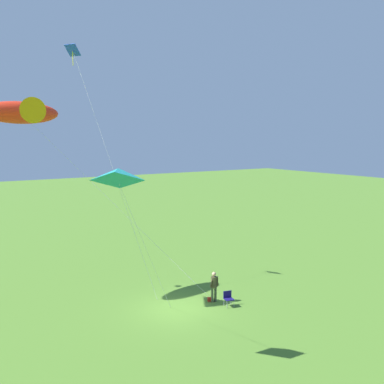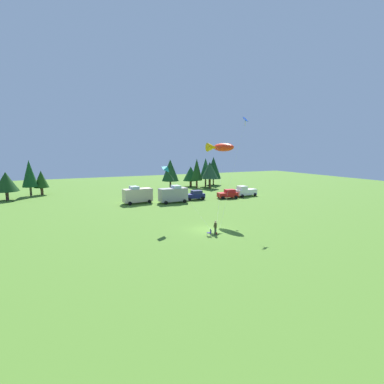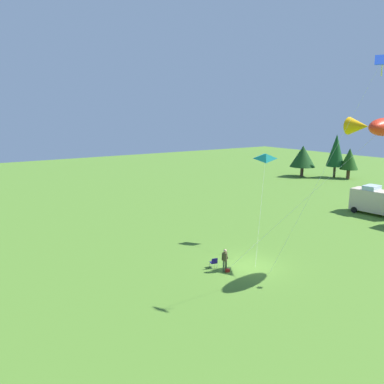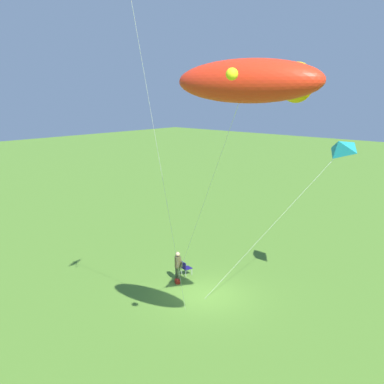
# 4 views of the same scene
# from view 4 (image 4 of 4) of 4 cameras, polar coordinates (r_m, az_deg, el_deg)

# --- Properties ---
(ground_plane) EXTENTS (160.00, 160.00, 0.00)m
(ground_plane) POSITION_cam_4_polar(r_m,az_deg,el_deg) (23.88, 1.92, -12.96)
(ground_plane) COLOR #4F7C29
(person_kite_flyer) EXTENTS (0.35, 0.58, 1.74)m
(person_kite_flyer) POSITION_cam_4_polar(r_m,az_deg,el_deg) (25.03, -1.81, -9.17)
(person_kite_flyer) COLOR #445234
(person_kite_flyer) RESTS_ON ground
(folding_chair) EXTENTS (0.58, 0.58, 0.82)m
(folding_chair) POSITION_cam_4_polar(r_m,az_deg,el_deg) (26.05, -0.84, -9.53)
(folding_chair) COLOR #161253
(folding_chair) RESTS_ON ground
(backpack_on_grass) EXTENTS (0.34, 0.38, 0.22)m
(backpack_on_grass) POSITION_cam_4_polar(r_m,az_deg,el_deg) (25.19, -1.87, -11.27)
(backpack_on_grass) COLOR #A11F14
(backpack_on_grass) RESTS_ON ground
(kite_large_fish) EXTENTS (7.48, 11.04, 11.25)m
(kite_large_fish) POSITION_cam_4_polar(r_m,az_deg,el_deg) (13.32, 8.21, 13.74)
(kite_large_fish) COLOR red
(kite_large_fish) RESTS_ON ground
(kite_delta_teal) EXTENTS (4.96, 5.67, 8.27)m
(kite_delta_teal) POSITION_cam_4_polar(r_m,az_deg,el_deg) (22.20, 18.03, 5.44)
(kite_delta_teal) COLOR teal
(kite_delta_teal) RESTS_ON ground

